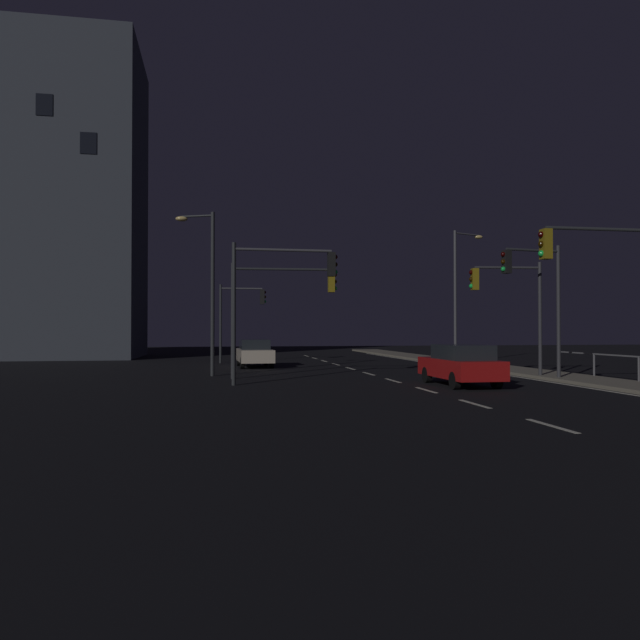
% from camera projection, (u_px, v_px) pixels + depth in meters
% --- Properties ---
extents(ground_plane, '(112.00, 112.00, 0.00)m').
position_uv_depth(ground_plane, '(421.00, 389.00, 21.72)').
color(ground_plane, black).
rests_on(ground_plane, ground).
extents(sidewalk_right, '(2.61, 77.00, 0.14)m').
position_uv_depth(sidewalk_right, '(612.00, 384.00, 23.05)').
color(sidewalk_right, gray).
rests_on(sidewalk_right, ground).
extents(lane_markings_center, '(0.14, 50.00, 0.01)m').
position_uv_depth(lane_markings_center, '(393.00, 381.00, 25.17)').
color(lane_markings_center, silver).
rests_on(lane_markings_center, ground).
extents(lane_edge_line, '(0.14, 53.00, 0.01)m').
position_uv_depth(lane_edge_line, '(511.00, 376.00, 27.70)').
color(lane_edge_line, silver).
rests_on(lane_edge_line, ground).
extents(car, '(1.84, 4.41, 1.57)m').
position_uv_depth(car, '(461.00, 364.00, 22.93)').
color(car, '#B71414').
rests_on(car, ground).
extents(car_oncoming, '(1.93, 4.45, 1.57)m').
position_uv_depth(car_oncoming, '(255.00, 353.00, 34.45)').
color(car_oncoming, beige).
rests_on(car_oncoming, ground).
extents(traffic_light_far_left, '(4.32, 0.34, 5.48)m').
position_uv_depth(traffic_light_far_left, '(608.00, 271.00, 19.29)').
color(traffic_light_far_left, '#4C4C51').
rests_on(traffic_light_far_left, sidewalk_right).
extents(traffic_light_near_left, '(4.65, 0.53, 5.05)m').
position_uv_depth(traffic_light_near_left, '(280.00, 296.00, 26.37)').
color(traffic_light_near_left, '#38383D').
rests_on(traffic_light_near_left, ground).
extents(traffic_light_mid_left, '(2.85, 0.60, 5.55)m').
position_uv_depth(traffic_light_mid_left, '(535.00, 285.00, 24.96)').
color(traffic_light_mid_left, '#38383D').
rests_on(traffic_light_mid_left, sidewalk_right).
extents(traffic_light_far_right, '(2.98, 0.36, 5.02)m').
position_uv_depth(traffic_light_far_right, '(241.00, 308.00, 38.50)').
color(traffic_light_far_right, '#2D3033').
rests_on(traffic_light_far_right, ground).
extents(traffic_light_overhead_east, '(3.25, 0.58, 4.99)m').
position_uv_depth(traffic_light_overhead_east, '(509.00, 296.00, 26.50)').
color(traffic_light_overhead_east, '#38383D').
rests_on(traffic_light_overhead_east, sidewalk_right).
extents(traffic_light_near_right, '(4.17, 0.34, 5.51)m').
position_uv_depth(traffic_light_near_right, '(279.00, 285.00, 23.46)').
color(traffic_light_near_right, '#2D3033').
rests_on(traffic_light_near_right, ground).
extents(street_lamp_across_street, '(1.81, 0.86, 7.58)m').
position_uv_depth(street_lamp_across_street, '(207.00, 278.00, 27.82)').
color(street_lamp_across_street, '#2D3033').
rests_on(street_lamp_across_street, ground).
extents(street_lamp_mid_block, '(2.29, 1.00, 8.22)m').
position_uv_depth(street_lamp_mid_block, '(459.00, 283.00, 37.84)').
color(street_lamp_mid_block, '#4C4C51').
rests_on(street_lamp_mid_block, sidewalk_right).
extents(building_distant, '(18.71, 10.62, 23.77)m').
position_uv_depth(building_distant, '(13.00, 201.00, 45.59)').
color(building_distant, '#3D424C').
rests_on(building_distant, ground).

